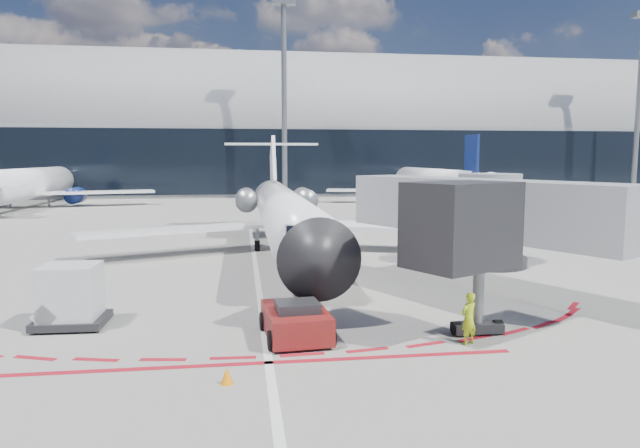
{
  "coord_description": "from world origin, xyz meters",
  "views": [
    {
      "loc": [
        -0.68,
        -26.72,
        5.65
      ],
      "look_at": [
        3.22,
        1.45,
        2.3
      ],
      "focal_mm": 32.0,
      "sensor_mm": 36.0,
      "label": 1
    }
  ],
  "objects": [
    {
      "name": "ground",
      "position": [
        0.0,
        0.0,
        0.0
      ],
      "size": [
        260.0,
        260.0,
        0.0
      ],
      "primitive_type": "plane",
      "color": "gray",
      "rests_on": "ground"
    },
    {
      "name": "apron_centerline",
      "position": [
        0.0,
        2.0,
        0.01
      ],
      "size": [
        0.25,
        40.0,
        0.01
      ],
      "primitive_type": "cube",
      "color": "silver",
      "rests_on": "ground"
    },
    {
      "name": "apron_stop_bar",
      "position": [
        0.0,
        -11.5,
        0.01
      ],
      "size": [
        14.0,
        0.25,
        0.01
      ],
      "primitive_type": "cube",
      "color": "maroon",
      "rests_on": "ground"
    },
    {
      "name": "terminal_building",
      "position": [
        0.0,
        64.97,
        8.52
      ],
      "size": [
        150.0,
        24.15,
        24.0
      ],
      "color": "gray",
      "rests_on": "ground"
    },
    {
      "name": "jet_bridge",
      "position": [
        9.79,
        -3.01,
        3.01
      ],
      "size": [
        10.03,
        15.2,
        4.9
      ],
      "color": "gray",
      "rests_on": "ground"
    },
    {
      "name": "light_mast_centre",
      "position": [
        5.0,
        48.0,
        12.5
      ],
      "size": [
        0.7,
        0.7,
        25.0
      ],
      "primitive_type": "cylinder",
      "color": "slate",
      "rests_on": "ground"
    },
    {
      "name": "light_mast_east",
      "position": [
        55.0,
        48.0,
        12.5
      ],
      "size": [
        0.7,
        0.7,
        25.0
      ],
      "primitive_type": "cylinder",
      "color": "slate",
      "rests_on": "ground"
    },
    {
      "name": "regional_jet",
      "position": [
        1.75,
        6.23,
        2.43
      ],
      "size": [
        23.52,
        29.01,
        7.26
      ],
      "color": "white",
      "rests_on": "ground"
    },
    {
      "name": "pushback_tug",
      "position": [
        0.96,
        -9.4,
        0.54
      ],
      "size": [
        2.22,
        4.78,
        1.23
      ],
      "rotation": [
        0.0,
        0.0,
        0.08
      ],
      "color": "#5E160D",
      "rests_on": "ground"
    },
    {
      "name": "ramp_worker",
      "position": [
        6.07,
        -10.74,
        0.8
      ],
      "size": [
        0.69,
        0.6,
        1.6
      ],
      "primitive_type": "imported",
      "rotation": [
        0.0,
        0.0,
        3.61
      ],
      "color": "#B2D816",
      "rests_on": "ground"
    },
    {
      "name": "uld_container",
      "position": [
        -6.37,
        -7.17,
        1.04
      ],
      "size": [
        2.29,
        1.96,
        2.1
      ],
      "rotation": [
        0.0,
        0.0,
        -0.03
      ],
      "color": "black",
      "rests_on": "ground"
    },
    {
      "name": "safety_cone_right",
      "position": [
        -1.11,
        -12.84,
        0.22
      ],
      "size": [
        0.31,
        0.31,
        0.44
      ],
      "primitive_type": "cone",
      "color": "orange",
      "rests_on": "ground"
    },
    {
      "name": "bg_airliner_1",
      "position": [
        -24.5,
        42.53,
        5.16
      ],
      "size": [
        31.9,
        33.78,
        10.32
      ],
      "primitive_type": null,
      "color": "white",
      "rests_on": "ground"
    },
    {
      "name": "bg_airliner_2",
      "position": [
        22.91,
        42.75,
        4.96
      ],
      "size": [
        30.67,
        32.48,
        9.92
      ],
      "primitive_type": null,
      "color": "white",
      "rests_on": "ground"
    }
  ]
}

